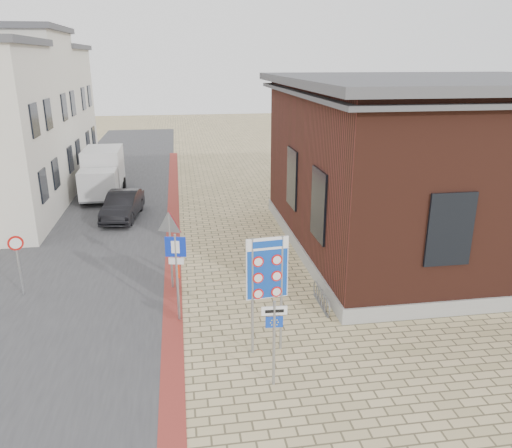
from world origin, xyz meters
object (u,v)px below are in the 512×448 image
object	(u,v)px
parking_sign	(176,262)
bollard	(178,265)
box_truck	(103,173)
border_sign	(267,270)
sedan	(123,205)
essen_sign	(274,331)

from	to	relation	value
parking_sign	bollard	world-z (taller)	parking_sign
box_truck	parking_sign	world-z (taller)	parking_sign
border_sign	bollard	bearing A→B (deg)	108.62
bollard	box_truck	bearing A→B (deg)	108.69
parking_sign	bollard	size ratio (longest dim) A/B	2.65
parking_sign	box_truck	bearing A→B (deg)	116.54
sedan	box_truck	bearing A→B (deg)	115.36
sedan	bollard	world-z (taller)	sedan
sedan	essen_sign	size ratio (longest dim) A/B	1.80
sedan	bollard	distance (m)	7.97
bollard	parking_sign	bearing A→B (deg)	-90.00
essen_sign	parking_sign	size ratio (longest dim) A/B	0.81
box_truck	bollard	size ratio (longest dim) A/B	4.84
sedan	essen_sign	xyz separation A→B (m)	(4.81, -14.03, 0.79)
box_truck	parking_sign	xyz separation A→B (m)	(4.07, -15.04, 0.54)
essen_sign	parking_sign	world-z (taller)	parking_sign
sedan	border_sign	size ratio (longest dim) A/B	1.24
sedan	border_sign	world-z (taller)	border_sign
sedan	bollard	bearing A→B (deg)	-63.68
border_sign	bollard	size ratio (longest dim) A/B	3.13
border_sign	essen_sign	bearing A→B (deg)	-99.52
parking_sign	bollard	xyz separation A→B (m)	(0.00, 3.00, -1.36)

